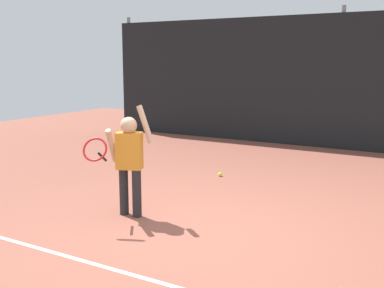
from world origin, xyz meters
name	(u,v)px	position (x,y,z in m)	size (l,w,h in m)	color
ground_plane	(205,236)	(0.00, 0.00, 0.00)	(20.00, 20.00, 0.00)	brown
court_line_baseline	(143,278)	(0.00, -1.14, 0.00)	(9.00, 0.05, 0.00)	white
back_fence_windscreen	(339,82)	(0.00, 5.83, 1.41)	(11.31, 0.08, 2.82)	black
fence_post_0	(130,75)	(-5.51, 5.89, 1.48)	(0.09, 0.09, 2.97)	slate
fence_post_1	(340,79)	(0.00, 5.89, 1.48)	(0.09, 0.09, 2.97)	slate
tennis_player	(128,157)	(-1.11, 0.12, 0.73)	(0.56, 0.75, 1.35)	#232326
tennis_ball_3	(220,174)	(-1.04, 2.42, 0.03)	(0.07, 0.07, 0.07)	#CCE033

